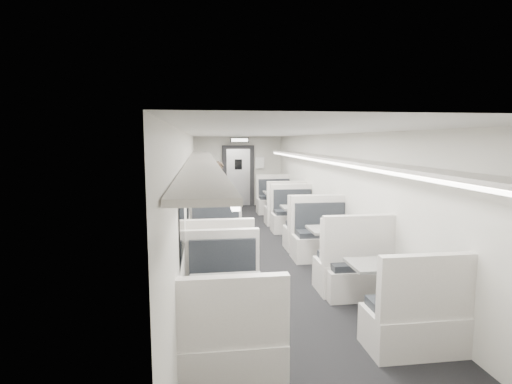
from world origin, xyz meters
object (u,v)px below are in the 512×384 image
object	(u,v)px
booth_left_c	(218,250)
exit_sign	(239,140)
booth_right_b	(301,222)
booth_right_d	(382,290)
booth_left_a	(212,210)
passenger	(219,193)
vestibule_door	(238,176)
booth_right_a	(280,205)
booth_right_c	(336,250)
booth_left_d	(227,310)
booth_left_b	(214,223)

from	to	relation	value
booth_left_c	exit_sign	distance (m)	6.74
booth_right_b	booth_right_d	distance (m)	4.18
booth_left_a	booth_right_d	size ratio (longest dim) A/B	0.95
booth_left_a	passenger	size ratio (longest dim) A/B	1.16
booth_left_c	exit_sign	world-z (taller)	exit_sign
vestibule_door	booth_right_a	bearing A→B (deg)	-66.89
booth_right_c	passenger	bearing A→B (deg)	112.61
booth_right_a	passenger	distance (m)	1.95
booth_right_b	passenger	size ratio (longest dim) A/B	1.28
booth_right_a	booth_right_b	xyz separation A→B (m)	(0.00, -2.55, -0.01)
passenger	exit_sign	size ratio (longest dim) A/B	2.77
booth_right_d	vestibule_door	distance (m)	9.15
booth_left_d	passenger	size ratio (longest dim) A/B	1.18
booth_right_a	booth_left_a	bearing A→B (deg)	-170.87
booth_left_b	booth_left_c	world-z (taller)	booth_left_c
booth_left_d	vestibule_door	size ratio (longest dim) A/B	0.97
booth_right_c	vestibule_door	size ratio (longest dim) A/B	1.07
booth_right_a	vestibule_door	xyz separation A→B (m)	(-1.00, 2.34, 0.64)
booth_right_a	passenger	xyz separation A→B (m)	(-1.80, -0.60, 0.46)
booth_left_c	booth_right_c	bearing A→B (deg)	-11.06
booth_left_c	booth_right_b	size ratio (longest dim) A/B	0.94
booth_left_b	booth_right_d	distance (m)	5.04
passenger	exit_sign	world-z (taller)	exit_sign
exit_sign	booth_left_a	bearing A→B (deg)	-114.67
booth_left_b	vestibule_door	size ratio (longest dim) A/B	0.93
booth_right_a	booth_right_c	world-z (taller)	booth_right_c
passenger	booth_left_d	bearing A→B (deg)	-90.35
booth_right_b	passenger	xyz separation A→B (m)	(-1.80, 1.95, 0.46)
booth_right_d	exit_sign	xyz separation A→B (m)	(-1.00, 8.58, 1.90)
booth_right_b	exit_sign	distance (m)	4.89
passenger	vestibule_door	bearing A→B (deg)	76.18
booth_right_b	passenger	bearing A→B (deg)	132.74
booth_left_d	booth_right_b	xyz separation A→B (m)	(2.00, 4.47, 0.03)
booth_right_a	booth_right_b	world-z (taller)	booth_right_a
booth_left_c	booth_right_c	world-z (taller)	booth_right_c
exit_sign	booth_right_d	bearing A→B (deg)	-83.35
booth_right_a	exit_sign	xyz separation A→B (m)	(-1.00, 1.86, 1.88)
booth_right_d	booth_left_d	bearing A→B (deg)	-171.74
exit_sign	passenger	bearing A→B (deg)	-108.09
booth_left_c	booth_right_a	bearing A→B (deg)	66.18
booth_left_b	vestibule_door	bearing A→B (deg)	77.31
booth_left_a	booth_left_d	distance (m)	6.69
booth_left_b	booth_right_d	size ratio (longest dim) A/B	0.93
booth_left_c	booth_right_d	bearing A→B (deg)	-47.63
booth_left_c	booth_right_b	distance (m)	2.82
booth_left_d	exit_sign	distance (m)	9.13
booth_right_d	passenger	xyz separation A→B (m)	(-1.80, 6.13, 0.48)
booth_left_b	booth_left_d	bearing A→B (deg)	-90.00
booth_left_a	booth_left_d	world-z (taller)	booth_left_d
booth_right_b	vestibule_door	bearing A→B (deg)	101.56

